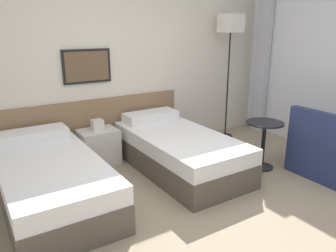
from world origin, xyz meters
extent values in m
plane|color=gray|center=(0.00, 0.00, 0.00)|extent=(16.00, 16.00, 0.00)
cube|color=beige|center=(0.00, 2.14, 1.35)|extent=(10.00, 0.06, 2.70)
cube|color=#846647|center=(-0.47, 2.09, 0.41)|extent=(2.71, 0.04, 0.83)
cube|color=black|center=(-0.47, 2.09, 1.28)|extent=(0.64, 0.03, 0.44)
cube|color=brown|center=(-0.47, 2.08, 1.28)|extent=(0.58, 0.01, 0.38)
cube|color=#B7BAC1|center=(2.47, 1.76, 1.32)|extent=(0.10, 0.24, 2.64)
cube|color=brown|center=(-1.27, 1.11, 0.15)|extent=(0.96, 1.91, 0.30)
cube|color=white|center=(-1.27, 1.11, 0.39)|extent=(0.95, 1.89, 0.18)
cube|color=white|center=(-1.27, 1.83, 0.54)|extent=(0.77, 0.34, 0.13)
cube|color=brown|center=(0.33, 1.11, 0.15)|extent=(0.96, 1.91, 0.30)
cube|color=white|center=(0.33, 1.11, 0.39)|extent=(0.95, 1.89, 0.18)
cube|color=white|center=(0.33, 1.83, 0.54)|extent=(0.77, 0.34, 0.13)
cube|color=beige|center=(-0.47, 1.84, 0.24)|extent=(0.50, 0.38, 0.47)
cube|color=silver|center=(-0.47, 1.84, 0.54)|extent=(0.14, 0.14, 0.14)
cylinder|color=black|center=(1.74, 1.79, 0.01)|extent=(0.24, 0.24, 0.02)
cylinder|color=black|center=(1.74, 1.79, 0.85)|extent=(0.02, 0.02, 1.67)
cube|color=silver|center=(1.74, 1.79, 1.83)|extent=(0.30, 0.30, 0.27)
cylinder|color=black|center=(1.28, 0.57, 0.01)|extent=(0.31, 0.31, 0.01)
cylinder|color=black|center=(1.28, 0.57, 0.31)|extent=(0.05, 0.05, 0.58)
cylinder|color=black|center=(1.28, 0.57, 0.61)|extent=(0.47, 0.47, 0.02)
cube|color=navy|center=(1.83, -0.02, 0.22)|extent=(0.71, 0.80, 0.44)
cube|color=navy|center=(1.53, -0.02, 0.64)|extent=(0.11, 0.79, 0.40)
cube|color=navy|center=(1.83, 0.33, 0.53)|extent=(0.60, 0.10, 0.18)
camera|label=1|loc=(-1.89, -2.11, 1.77)|focal=35.00mm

